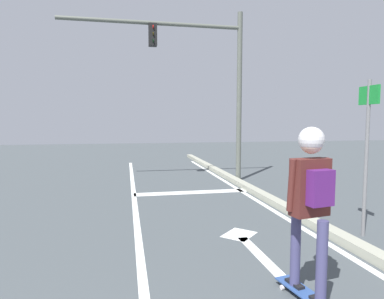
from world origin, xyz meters
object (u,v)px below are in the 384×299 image
skateboard (307,295)px  street_sign_post (367,136)px  traffic_signal_mast (200,66)px  skater (311,188)px

skateboard → street_sign_post: street_sign_post is taller
skateboard → street_sign_post: (2.00, 1.65, 1.60)m
skateboard → traffic_signal_mast: size_ratio=0.16×
skater → street_sign_post: size_ratio=0.69×
skateboard → skater: (0.00, -0.01, 1.15)m
skater → traffic_signal_mast: (0.40, 7.04, 2.40)m
traffic_signal_mast → street_sign_post: size_ratio=2.14×
skateboard → street_sign_post: size_ratio=0.34×
skater → traffic_signal_mast: traffic_signal_mast is taller
traffic_signal_mast → street_sign_post: 5.94m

